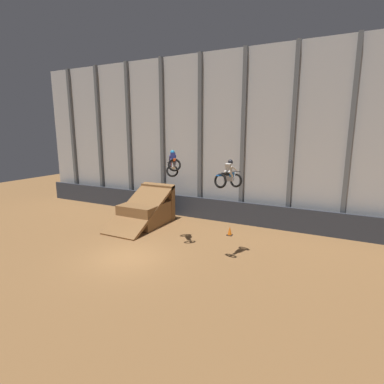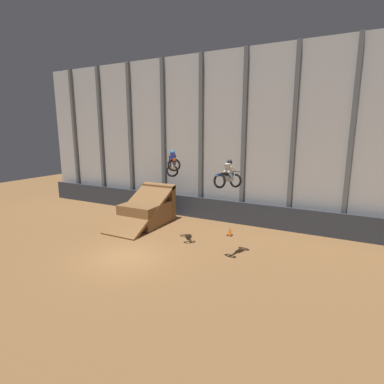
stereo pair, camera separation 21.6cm
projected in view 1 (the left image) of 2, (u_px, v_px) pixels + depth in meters
The scene contains 7 objects.
ground_plane at pixel (127, 258), 16.03m from camera, with size 60.00×60.00×0.00m, color olive.
arena_back_wall at pixel (201, 138), 22.89m from camera, with size 32.00×0.40×12.26m.
lower_barrier at pixel (197, 207), 23.30m from camera, with size 31.36×0.20×1.64m.
dirt_ramp at pixel (148, 210), 21.94m from camera, with size 2.77×5.20×2.83m.
rider_bike_left_air at pixel (173, 164), 17.07m from camera, with size 1.57×1.78×1.65m.
rider_bike_right_air at pixel (229, 176), 15.08m from camera, with size 1.10×1.79×1.52m.
traffic_cone_near_ramp at pixel (230, 231), 19.47m from camera, with size 0.36×0.36×0.58m.
Camera 1 is at (9.88, -11.79, 6.69)m, focal length 28.00 mm.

